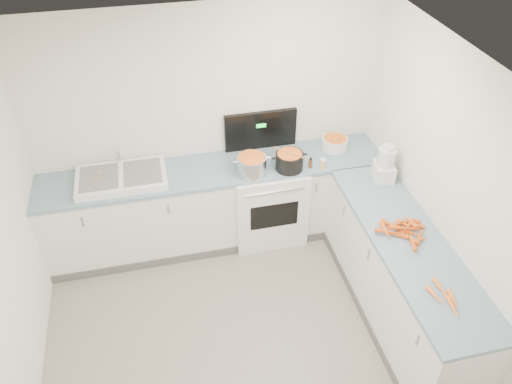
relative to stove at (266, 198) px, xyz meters
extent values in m
cube|color=white|center=(-0.55, 0.01, -0.02)|extent=(3.50, 0.60, 0.90)
cube|color=#7999AC|center=(-0.55, 0.01, 0.45)|extent=(3.50, 0.62, 0.04)
cube|color=white|center=(0.90, -1.39, -0.02)|extent=(0.60, 2.20, 0.90)
cube|color=#7999AC|center=(0.90, -1.39, 0.45)|extent=(0.62, 2.20, 0.04)
cube|color=white|center=(0.00, -0.01, -0.02)|extent=(0.76, 0.65, 0.90)
cube|color=black|center=(0.00, 0.29, 0.68)|extent=(0.76, 0.05, 0.42)
cube|color=white|center=(-1.45, 0.01, 0.50)|extent=(0.86, 0.52, 0.07)
cube|color=slate|center=(-1.65, 0.01, 0.54)|extent=(0.36, 0.42, 0.01)
cube|color=slate|center=(-1.25, 0.01, 0.54)|extent=(0.36, 0.42, 0.01)
cylinder|color=silver|center=(-1.45, 0.23, 0.66)|extent=(0.03, 0.03, 0.24)
cylinder|color=silver|center=(-0.19, -0.15, 0.55)|extent=(0.31, 0.31, 0.21)
cylinder|color=black|center=(0.19, -0.15, 0.54)|extent=(0.33, 0.33, 0.20)
cylinder|color=#AD7A47|center=(0.19, -0.15, 0.65)|extent=(0.28, 0.28, 0.02)
cylinder|color=white|center=(0.76, 0.09, 0.53)|extent=(0.31, 0.31, 0.13)
cylinder|color=#593319|center=(0.40, -0.19, 0.51)|extent=(0.04, 0.04, 0.10)
cylinder|color=#E5B266|center=(0.51, -0.23, 0.51)|extent=(0.06, 0.06, 0.10)
cube|color=white|center=(1.04, -0.52, 0.55)|extent=(0.22, 0.25, 0.16)
cylinder|color=silver|center=(1.04, -0.52, 0.72)|extent=(0.17, 0.17, 0.17)
cylinder|color=white|center=(1.04, -0.52, 0.82)|extent=(0.10, 0.10, 0.04)
cone|color=orange|center=(0.83, -1.29, 0.48)|extent=(0.17, 0.04, 0.04)
cone|color=orange|center=(0.97, -1.19, 0.49)|extent=(0.22, 0.08, 0.05)
cone|color=orange|center=(0.89, -1.27, 0.49)|extent=(0.13, 0.17, 0.04)
cone|color=orange|center=(1.00, -1.22, 0.49)|extent=(0.19, 0.16, 0.04)
cone|color=orange|center=(0.98, -1.38, 0.49)|extent=(0.18, 0.19, 0.05)
cone|color=orange|center=(0.80, -1.18, 0.49)|extent=(0.15, 0.15, 0.05)
cone|color=orange|center=(0.89, -1.25, 0.49)|extent=(0.12, 0.17, 0.04)
cone|color=orange|center=(0.96, -1.42, 0.49)|extent=(0.17, 0.09, 0.05)
cone|color=orange|center=(0.81, -1.32, 0.49)|extent=(0.18, 0.12, 0.04)
cone|color=orange|center=(0.93, -1.31, 0.49)|extent=(0.18, 0.18, 0.05)
cone|color=orange|center=(0.90, -1.33, 0.48)|extent=(0.05, 0.21, 0.04)
cone|color=orange|center=(0.96, -1.23, 0.53)|extent=(0.09, 0.18, 0.05)
cone|color=orange|center=(0.88, -1.44, 0.52)|extent=(0.09, 0.22, 0.04)
cone|color=orange|center=(0.93, -1.29, 0.51)|extent=(0.17, 0.07, 0.04)
cone|color=orange|center=(0.86, -1.22, 0.53)|extent=(0.22, 0.12, 0.05)
cone|color=orange|center=(0.93, -1.24, 0.51)|extent=(0.14, 0.18, 0.04)
cone|color=orange|center=(0.73, -1.28, 0.51)|extent=(0.20, 0.13, 0.04)
cone|color=orange|center=(0.71, -1.27, 0.52)|extent=(0.06, 0.19, 0.05)
cone|color=orange|center=(0.86, -1.28, 0.53)|extent=(0.19, 0.10, 0.04)
cone|color=orange|center=(0.93, -1.27, 0.53)|extent=(0.17, 0.14, 0.05)
cone|color=orange|center=(0.87, -2.11, 0.49)|extent=(0.06, 0.19, 0.04)
cone|color=orange|center=(0.91, -2.05, 0.49)|extent=(0.06, 0.18, 0.04)
cone|color=orange|center=(0.80, -1.99, 0.49)|extent=(0.07, 0.19, 0.04)
cone|color=orange|center=(0.87, -1.93, 0.49)|extent=(0.05, 0.19, 0.04)
cube|color=tan|center=(-1.73, 0.00, 0.55)|extent=(0.03, 0.04, 0.00)
cube|color=tan|center=(-1.67, 0.02, 0.55)|extent=(0.03, 0.03, 0.00)
cube|color=tan|center=(-1.61, -0.02, 0.54)|extent=(0.04, 0.04, 0.00)
cube|color=tan|center=(-1.61, -0.03, 0.54)|extent=(0.03, 0.03, 0.00)
cube|color=tan|center=(-1.72, -0.01, 0.55)|extent=(0.03, 0.01, 0.00)
cube|color=tan|center=(-1.63, -0.01, 0.54)|extent=(0.05, 0.03, 0.00)
cube|color=tan|center=(-1.70, 0.09, 0.54)|extent=(0.03, 0.04, 0.00)
cube|color=tan|center=(-1.55, -0.11, 0.54)|extent=(0.01, 0.04, 0.00)
cube|color=tan|center=(-1.67, 0.14, 0.54)|extent=(0.02, 0.04, 0.00)
cube|color=tan|center=(-1.68, 0.09, 0.54)|extent=(0.04, 0.03, 0.00)
cube|color=tan|center=(-1.67, -0.02, 0.54)|extent=(0.04, 0.01, 0.00)
cube|color=tan|center=(-1.66, 0.11, 0.54)|extent=(0.01, 0.05, 0.00)
cube|color=tan|center=(-1.64, 0.09, 0.54)|extent=(0.03, 0.03, 0.00)
cube|color=tan|center=(-1.64, 0.12, 0.54)|extent=(0.05, 0.02, 0.00)
camera|label=1|loc=(-1.05, -4.04, 3.40)|focal=35.00mm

